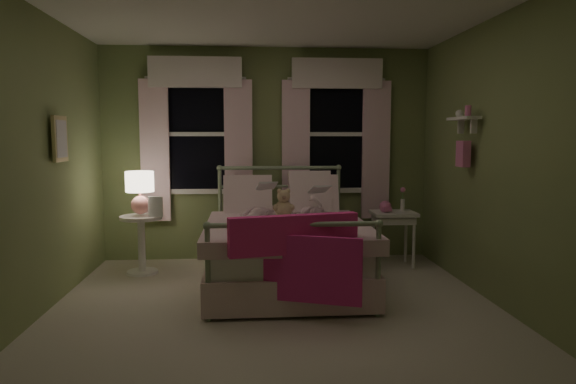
{
  "coord_description": "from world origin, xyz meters",
  "views": [
    {
      "loc": [
        -0.24,
        -4.26,
        1.52
      ],
      "look_at": [
        0.14,
        0.54,
        1.0
      ],
      "focal_mm": 32.0,
      "sensor_mm": 36.0,
      "label": 1
    }
  ],
  "objects": [
    {
      "name": "room_shell",
      "position": [
        0.0,
        0.0,
        1.3
      ],
      "size": [
        4.2,
        4.2,
        4.2
      ],
      "color": "beige",
      "rests_on": "ground"
    },
    {
      "name": "bed",
      "position": [
        0.14,
        0.88,
        0.38
      ],
      "size": [
        1.58,
        2.04,
        1.18
      ],
      "color": "white",
      "rests_on": "ground"
    },
    {
      "name": "pink_throw",
      "position": [
        0.14,
        -0.14,
        0.61
      ],
      "size": [
        1.09,
        0.45,
        0.71
      ],
      "color": "#EE2E85",
      "rests_on": "bed"
    },
    {
      "name": "child_left",
      "position": [
        -0.14,
        1.31,
        0.98
      ],
      "size": [
        0.34,
        0.27,
        0.82
      ],
      "primitive_type": "imported",
      "rotation": [
        0.0,
        0.0,
        2.86
      ],
      "color": "#F7D1DD",
      "rests_on": "bed"
    },
    {
      "name": "child_right",
      "position": [
        0.42,
        1.31,
        0.97
      ],
      "size": [
        0.42,
        0.34,
        0.8
      ],
      "primitive_type": "imported",
      "rotation": [
        0.0,
        0.0,
        3.25
      ],
      "color": "#F7D1DD",
      "rests_on": "bed"
    },
    {
      "name": "book_left",
      "position": [
        -0.14,
        1.06,
        0.96
      ],
      "size": [
        0.21,
        0.14,
        0.26
      ],
      "primitive_type": "imported",
      "rotation": [
        1.22,
        0.0,
        0.12
      ],
      "color": "beige",
      "rests_on": "child_left"
    },
    {
      "name": "book_right",
      "position": [
        0.42,
        1.06,
        0.92
      ],
      "size": [
        0.21,
        0.14,
        0.26
      ],
      "primitive_type": "imported",
      "rotation": [
        1.22,
        0.0,
        0.16
      ],
      "color": "beige",
      "rests_on": "child_right"
    },
    {
      "name": "teddy_bear",
      "position": [
        0.14,
        1.15,
        0.79
      ],
      "size": [
        0.23,
        0.19,
        0.32
      ],
      "color": "tan",
      "rests_on": "bed"
    },
    {
      "name": "nightstand_left",
      "position": [
        -1.42,
        1.45,
        0.42
      ],
      "size": [
        0.46,
        0.46,
        0.65
      ],
      "color": "white",
      "rests_on": "ground"
    },
    {
      "name": "table_lamp",
      "position": [
        -1.42,
        1.45,
        0.95
      ],
      "size": [
        0.31,
        0.31,
        0.47
      ],
      "color": "pink",
      "rests_on": "nightstand_left"
    },
    {
      "name": "book_nightstand",
      "position": [
        -1.32,
        1.37,
        0.66
      ],
      "size": [
        0.21,
        0.25,
        0.02
      ],
      "primitive_type": "imported",
      "rotation": [
        0.0,
        0.0,
        -0.22
      ],
      "color": "beige",
      "rests_on": "nightstand_left"
    },
    {
      "name": "nightstand_right",
      "position": [
        1.45,
        1.54,
        0.55
      ],
      "size": [
        0.5,
        0.4,
        0.64
      ],
      "color": "white",
      "rests_on": "ground"
    },
    {
      "name": "pink_toy",
      "position": [
        1.35,
        1.53,
        0.71
      ],
      "size": [
        0.14,
        0.19,
        0.14
      ],
      "color": "pink",
      "rests_on": "nightstand_right"
    },
    {
      "name": "bud_vase",
      "position": [
        1.57,
        1.59,
        0.79
      ],
      "size": [
        0.06,
        0.06,
        0.28
      ],
      "color": "white",
      "rests_on": "nightstand_right"
    },
    {
      "name": "window_left",
      "position": [
        -0.85,
        2.03,
        1.62
      ],
      "size": [
        1.34,
        0.13,
        1.96
      ],
      "color": "black",
      "rests_on": "room_shell"
    },
    {
      "name": "window_right",
      "position": [
        0.85,
        2.03,
        1.62
      ],
      "size": [
        1.34,
        0.13,
        1.96
      ],
      "color": "black",
      "rests_on": "room_shell"
    },
    {
      "name": "wall_shelf",
      "position": [
        1.9,
        0.7,
        1.52
      ],
      "size": [
        0.15,
        0.5,
        0.6
      ],
      "color": "white",
      "rests_on": "room_shell"
    },
    {
      "name": "framed_picture",
      "position": [
        -1.95,
        0.6,
        1.5
      ],
      "size": [
        0.03,
        0.32,
        0.42
      ],
      "color": "beige",
      "rests_on": "room_shell"
    }
  ]
}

